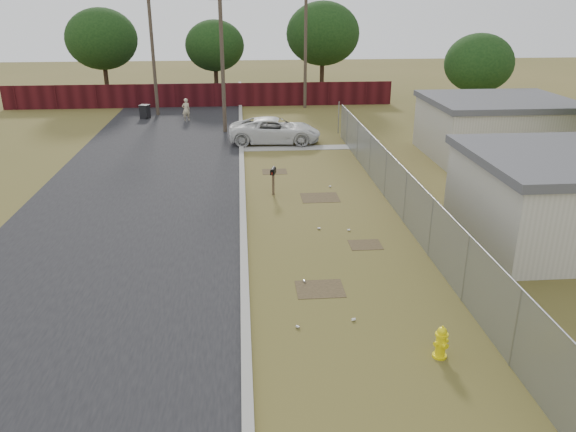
{
  "coord_description": "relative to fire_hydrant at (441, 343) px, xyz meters",
  "views": [
    {
      "loc": [
        -2.95,
        -19.43,
        7.98
      ],
      "look_at": [
        -1.48,
        -1.84,
        1.1
      ],
      "focal_mm": 35.0,
      "sensor_mm": 36.0,
      "label": 1
    }
  ],
  "objects": [
    {
      "name": "street",
      "position": [
        -8.34,
        16.59,
        -0.38
      ],
      "size": [
        15.1,
        60.0,
        0.12
      ],
      "color": "black",
      "rests_on": "ground"
    },
    {
      "name": "houses",
      "position": [
        8.11,
        11.68,
        1.16
      ],
      "size": [
        9.3,
        17.24,
        3.1
      ],
      "color": "beige",
      "rests_on": "ground"
    },
    {
      "name": "trash_bin",
      "position": [
        -11.3,
        29.31,
        0.1
      ],
      "size": [
        0.81,
        0.87,
        0.97
      ],
      "color": "black",
      "rests_on": "ground"
    },
    {
      "name": "scattered_litter",
      "position": [
        -1.82,
        6.01,
        -0.36
      ],
      "size": [
        2.73,
        11.51,
        0.07
      ],
      "color": "silver",
      "rests_on": "ground"
    },
    {
      "name": "pickup_truck",
      "position": [
        -2.6,
        21.45,
        0.34
      ],
      "size": [
        5.47,
        2.8,
        1.48
      ],
      "primitive_type": "imported",
      "rotation": [
        0.0,
        0.0,
        1.51
      ],
      "color": "silver",
      "rests_on": "ground"
    },
    {
      "name": "fire_hydrant",
      "position": [
        0.0,
        0.0,
        0.0
      ],
      "size": [
        0.44,
        0.44,
        0.85
      ],
      "color": "yellow",
      "rests_on": "ground"
    },
    {
      "name": "chainlink_fence",
      "position": [
        1.53,
        9.57,
        0.4
      ],
      "size": [
        0.1,
        27.06,
        2.02
      ],
      "color": "gray",
      "rests_on": "ground"
    },
    {
      "name": "pedestrian",
      "position": [
        -8.32,
        28.25,
        0.38
      ],
      "size": [
        0.66,
        0.55,
        1.55
      ],
      "primitive_type": "imported",
      "rotation": [
        0.0,
        0.0,
        3.52
      ],
      "color": "beige",
      "rests_on": "ground"
    },
    {
      "name": "ground",
      "position": [
        -1.59,
        8.54,
        -0.4
      ],
      "size": [
        120.0,
        120.0,
        0.0
      ],
      "primitive_type": "plane",
      "color": "brown",
      "rests_on": "ground"
    },
    {
      "name": "horizon_trees",
      "position": [
        -0.75,
        32.1,
        4.23
      ],
      "size": [
        33.32,
        31.94,
        7.78
      ],
      "color": "#352518",
      "rests_on": "ground"
    },
    {
      "name": "mailbox",
      "position": [
        -3.25,
        12.09,
        0.57
      ],
      "size": [
        0.29,
        0.53,
        1.22
      ],
      "color": "brown",
      "rests_on": "ground"
    },
    {
      "name": "privacy_fence",
      "position": [
        -7.59,
        33.54,
        0.5
      ],
      "size": [
        30.0,
        0.12,
        1.8
      ],
      "primitive_type": "cube",
      "color": "#410E12",
      "rests_on": "ground"
    },
    {
      "name": "utility_poles",
      "position": [
        -5.25,
        29.21,
        4.3
      ],
      "size": [
        12.6,
        8.24,
        9.0
      ],
      "color": "brown",
      "rests_on": "ground"
    }
  ]
}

